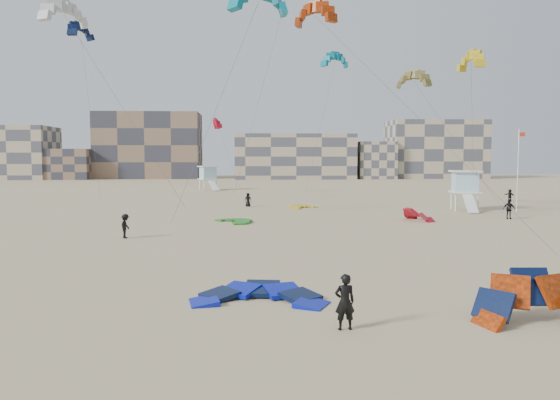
{
  "coord_description": "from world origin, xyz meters",
  "views": [
    {
      "loc": [
        -1.32,
        -19.49,
        5.72
      ],
      "look_at": [
        -0.05,
        6.0,
        3.74
      ],
      "focal_mm": 35.0,
      "sensor_mm": 36.0,
      "label": 1
    }
  ],
  "objects_px": {
    "kitesurfer_main": "(345,302)",
    "lifeguard_tower_near": "(465,190)",
    "kite_ground_orange": "(538,324)",
    "kite_ground_blue": "(259,301)"
  },
  "relations": [
    {
      "from": "kitesurfer_main",
      "to": "lifeguard_tower_near",
      "type": "distance_m",
      "value": 45.3
    },
    {
      "from": "kite_ground_orange",
      "to": "lifeguard_tower_near",
      "type": "distance_m",
      "value": 42.56
    },
    {
      "from": "kitesurfer_main",
      "to": "lifeguard_tower_near",
      "type": "relative_size",
      "value": 0.31
    },
    {
      "from": "kite_ground_orange",
      "to": "kitesurfer_main",
      "type": "xyz_separation_m",
      "value": [
        -6.74,
        -0.23,
        0.94
      ]
    },
    {
      "from": "kite_ground_blue",
      "to": "kite_ground_orange",
      "type": "height_order",
      "value": "kite_ground_orange"
    },
    {
      "from": "kite_ground_orange",
      "to": "lifeguard_tower_near",
      "type": "relative_size",
      "value": 0.72
    },
    {
      "from": "kite_ground_orange",
      "to": "lifeguard_tower_near",
      "type": "height_order",
      "value": "lifeguard_tower_near"
    },
    {
      "from": "kite_ground_orange",
      "to": "kite_ground_blue",
      "type": "bearing_deg",
      "value": 161.84
    },
    {
      "from": "kitesurfer_main",
      "to": "kite_ground_blue",
      "type": "bearing_deg",
      "value": -60.98
    },
    {
      "from": "lifeguard_tower_near",
      "to": "kite_ground_orange",
      "type": "bearing_deg",
      "value": -98.83
    }
  ]
}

